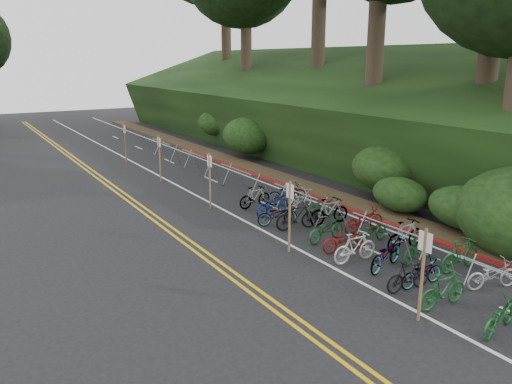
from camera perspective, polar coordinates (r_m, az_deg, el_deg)
ground at (r=13.51m, az=14.31°, el=-13.82°), size 120.00×120.00×0.00m
road_markings at (r=21.41m, az=-4.05°, el=-2.48°), size 7.47×80.00×0.01m
red_curb at (r=25.52m, az=4.06°, el=0.49°), size 0.25×28.00×0.10m
embankment at (r=34.93m, az=7.15°, el=8.51°), size 14.30×48.14×9.11m
bike_racks_rest at (r=24.74m, az=-2.36°, el=1.97°), size 1.14×23.00×1.17m
signpost_near at (r=13.07m, az=18.52°, el=-8.31°), size 0.08×0.40×2.46m
signposts_rest at (r=24.46m, az=-8.44°, el=3.05°), size 0.08×18.40×2.50m
bike_front at (r=14.96m, az=17.05°, el=-9.11°), size 0.59×1.59×0.93m
bike_valet at (r=17.69m, az=12.94°, el=-4.98°), size 3.16×14.90×1.10m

